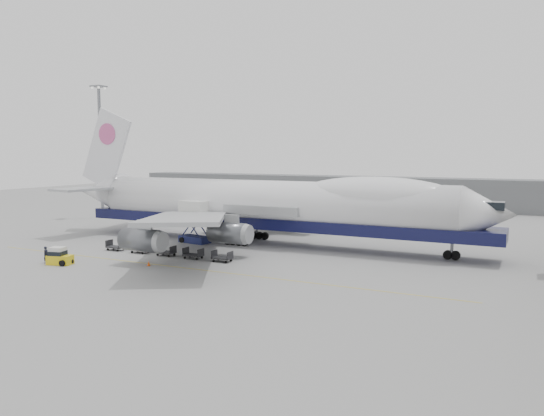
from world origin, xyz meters
The scene contains 14 objects.
ground centered at (0.00, 0.00, 0.00)m, with size 260.00×260.00×0.00m, color gray.
apron_line centered at (0.00, -6.00, 0.01)m, with size 60.00×0.15×0.01m, color gold.
hangar centered at (-10.00, 70.00, 3.50)m, with size 110.00×8.00×7.00m, color slate.
floodlight_mast centered at (-42.00, 24.00, 14.27)m, with size 2.40×2.40×25.43m.
airliner centered at (0.64, 12.00, 5.62)m, with size 67.00×55.30×19.98m.
catering_truck centered at (-9.40, 8.32, 3.42)m, with size 4.68×3.50×5.97m.
baggage_tug centered at (-14.80, -10.85, 0.89)m, with size 3.01×2.10×2.00m.
ground_worker centered at (-16.69, -11.02, 0.97)m, with size 0.71×0.47×1.95m, color black.
traffic_cone centered at (-5.18, -6.84, 0.25)m, with size 0.36×0.36×0.54m.
dolly_0 centered at (-15.22, -1.30, 0.53)m, with size 2.30×1.35×1.30m.
dolly_1 centered at (-11.13, -1.30, 0.53)m, with size 2.30×1.35×1.30m.
dolly_2 centered at (-7.05, -1.30, 0.53)m, with size 2.30×1.35×1.30m.
dolly_3 centered at (-2.96, -1.30, 0.53)m, with size 2.30×1.35×1.30m.
dolly_4 centered at (1.13, -1.30, 0.53)m, with size 2.30×1.35×1.30m.
Camera 1 is at (33.58, -53.28, 12.75)m, focal length 35.00 mm.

